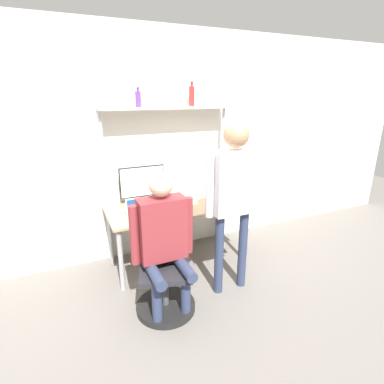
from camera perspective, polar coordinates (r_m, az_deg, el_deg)
name	(u,v)px	position (r m, az deg, el deg)	size (l,w,h in m)	color
ground_plane	(191,276)	(3.52, -0.22, -15.76)	(12.00, 12.00, 0.00)	slate
wall_back	(164,146)	(3.73, -5.43, 8.65)	(8.00, 0.06, 2.70)	silver
desk	(177,211)	(3.54, -2.90, -3.55)	(1.62, 0.77, 0.72)	tan
shelf_unit	(167,136)	(3.57, -4.70, 10.51)	(1.53, 0.22, 1.83)	silver
monitor	(142,183)	(3.57, -9.42, 1.63)	(0.53, 0.20, 0.44)	black
laptop	(141,213)	(3.18, -9.76, -3.88)	(0.29, 0.21, 0.21)	silver
cell_phone	(161,215)	(3.23, -5.84, -4.37)	(0.07, 0.15, 0.01)	silver
office_chair	(165,282)	(2.96, -5.16, -16.63)	(0.57, 0.57, 0.91)	black
person_seated	(164,234)	(2.66, -5.41, -7.94)	(0.58, 0.47, 1.36)	#2D3856
person_standing	(234,188)	(2.87, 7.99, 0.81)	(0.60, 0.23, 1.73)	#2D3856
bottle_purple	(138,99)	(3.45, -10.21, 17.08)	(0.06, 0.06, 0.21)	#593372
bottle_red	(192,96)	(3.66, -0.04, 17.86)	(0.07, 0.07, 0.28)	maroon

